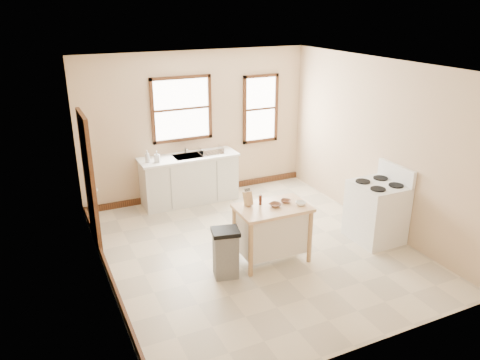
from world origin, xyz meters
The scene contains 23 objects.
floor centered at (0.00, 0.00, 0.00)m, with size 5.00×5.00×0.00m, color #B5A98F.
ceiling centered at (0.00, 0.00, 2.80)m, with size 5.00×5.00×0.00m, color white.
wall_back centered at (0.00, 2.50, 1.40)m, with size 4.50×0.04×2.80m, color tan.
wall_left centered at (-2.25, 0.00, 1.40)m, with size 0.04×5.00×2.80m, color tan.
wall_right centered at (2.25, 0.00, 1.40)m, with size 0.04×5.00×2.80m, color tan.
window_main centered at (-0.30, 2.48, 1.75)m, with size 1.17×0.06×1.22m, color #32180D, non-canonical shape.
window_side centered at (1.35, 2.48, 1.60)m, with size 0.77×0.06×1.37m, color #32180D, non-canonical shape.
door_left centered at (-2.21, 1.30, 1.05)m, with size 0.06×0.90×2.10m, color #32180D.
baseboard_back centered at (0.00, 2.47, 0.06)m, with size 4.50×0.04×0.12m, color #32180D.
baseboard_left centered at (-2.22, 0.00, 0.06)m, with size 0.04×5.00×0.12m, color #32180D.
sink_counter centered at (-0.30, 2.20, 0.46)m, with size 1.86×0.62×0.92m, color silver, non-canonical shape.
faucet centered at (-0.30, 2.38, 1.03)m, with size 0.03×0.03×0.22m, color silver.
soap_bottle_a centered at (-1.09, 2.15, 1.03)m, with size 0.09×0.09×0.23m, color #B2B2B2.
soap_bottle_b centered at (-0.92, 2.10, 1.02)m, with size 0.09×0.10×0.21m, color #B2B2B2.
dish_rack centered at (0.14, 2.15, 0.97)m, with size 0.44×0.33×0.11m, color silver, non-canonical shape.
kitchen_island centered at (0.07, -0.38, 0.43)m, with size 1.05×0.67×0.86m, color #DCB081, non-canonical shape.
knife_block centered at (-0.23, -0.20, 0.96)m, with size 0.10×0.10×0.20m, color tan, non-canonical shape.
pepper_grinder centered at (-0.06, -0.24, 0.94)m, with size 0.04×0.04×0.15m, color #471F13.
bowl_a centered at (0.11, -0.39, 0.88)m, with size 0.17×0.17×0.04m, color brown.
bowl_b centered at (0.32, -0.33, 0.88)m, with size 0.15×0.15×0.04m, color brown.
bowl_c centered at (0.46, -0.51, 0.89)m, with size 0.15×0.15×0.05m, color white.
trash_bin centered at (-0.72, -0.51, 0.36)m, with size 0.37×0.31×0.72m, color slate, non-canonical shape.
gas_stove centered at (1.89, -0.52, 0.61)m, with size 0.77×0.78×1.23m, color white, non-canonical shape.
Camera 1 is at (-2.96, -5.73, 3.61)m, focal length 35.00 mm.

